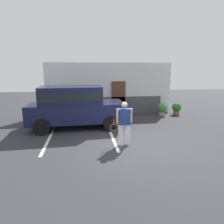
% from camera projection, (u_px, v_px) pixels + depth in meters
% --- Properties ---
extents(ground_plane, '(40.00, 40.00, 0.00)m').
position_uv_depth(ground_plane, '(128.00, 145.00, 7.71)').
color(ground_plane, '#2D2D33').
extents(parking_stripe_0, '(0.12, 4.40, 0.01)m').
position_uv_depth(parking_stripe_0, '(51.00, 136.00, 8.75)').
color(parking_stripe_0, silver).
rests_on(parking_stripe_0, ground_plane).
extents(parking_stripe_1, '(0.12, 4.40, 0.01)m').
position_uv_depth(parking_stripe_1, '(111.00, 133.00, 9.10)').
color(parking_stripe_1, silver).
rests_on(parking_stripe_1, ground_plane).
extents(house_frontage, '(8.11, 0.40, 3.26)m').
position_uv_depth(house_frontage, '(110.00, 90.00, 12.99)').
color(house_frontage, white).
rests_on(house_frontage, ground_plane).
extents(parked_suv, '(4.67, 2.31, 2.05)m').
position_uv_depth(parked_suv, '(74.00, 105.00, 9.80)').
color(parked_suv, '#141938').
rests_on(parked_suv, ground_plane).
extents(tennis_player_man, '(0.88, 0.27, 1.67)m').
position_uv_depth(tennis_player_man, '(124.00, 123.00, 7.55)').
color(tennis_player_man, white).
rests_on(tennis_player_man, ground_plane).
extents(potted_plant_by_porch, '(0.60, 0.60, 0.79)m').
position_uv_depth(potted_plant_by_porch, '(162.00, 109.00, 12.54)').
color(potted_plant_by_porch, gray).
rests_on(potted_plant_by_porch, ground_plane).
extents(potted_plant_secondary, '(0.58, 0.58, 0.76)m').
position_uv_depth(potted_plant_secondary, '(177.00, 108.00, 12.84)').
color(potted_plant_secondary, '#9E5638').
rests_on(potted_plant_secondary, ground_plane).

